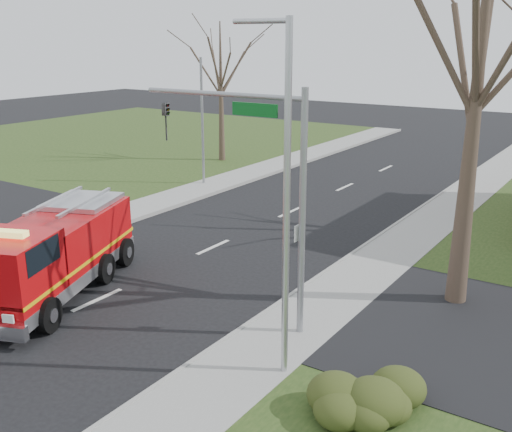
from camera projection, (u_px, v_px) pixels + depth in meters
The scene contains 9 objects.
ground at pixel (97, 300), 18.91m from camera, with size 120.00×120.00×0.00m, color black.
sidewalk_right at pixel (261, 353), 15.60m from camera, with size 2.40×80.00×0.15m, color gray.
hedge_corner at pixel (343, 387), 13.17m from camera, with size 2.80×2.00×0.90m, color #323F16.
bare_tree_near at pixel (480, 58), 16.54m from camera, with size 6.00×6.00×12.00m.
bare_tree_left at pixel (221, 77), 38.60m from camera, with size 4.50×4.50×9.00m.
traffic_signal_mast at pixel (261, 165), 16.00m from camera, with size 5.29×0.18×6.80m.
streetlight_pole at pixel (284, 196), 13.42m from camera, with size 1.48×0.16×8.40m.
utility_pole_far at pixel (202, 123), 32.70m from camera, with size 0.14×0.14×7.00m, color gray.
fire_engine at pixel (50, 256), 18.97m from camera, with size 4.97×7.60×2.90m.
Camera 1 is at (13.81, -11.67, 7.94)m, focal length 42.00 mm.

